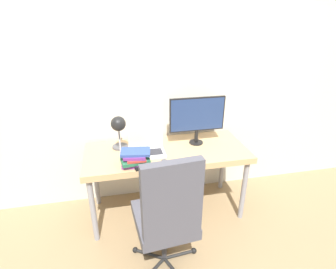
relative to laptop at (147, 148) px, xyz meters
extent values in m
plane|color=#937A56|center=(0.20, -0.31, -0.78)|extent=(12.00, 12.00, 0.00)
cube|color=beige|center=(0.20, 0.42, 0.52)|extent=(8.00, 0.05, 2.60)
cube|color=tan|center=(0.20, 0.02, -0.08)|extent=(1.59, 0.67, 0.06)
cylinder|color=gray|center=(-0.54, -0.25, -0.45)|extent=(0.05, 0.05, 0.68)
cylinder|color=gray|center=(0.93, -0.25, -0.45)|extent=(0.05, 0.05, 0.68)
cylinder|color=gray|center=(-0.54, 0.29, -0.45)|extent=(0.05, 0.05, 0.68)
cylinder|color=gray|center=(0.93, 0.29, -0.45)|extent=(0.05, 0.05, 0.68)
cube|color=silver|center=(0.00, -0.03, -0.04)|extent=(0.34, 0.22, 0.02)
cube|color=#2D2D33|center=(0.00, -0.03, -0.03)|extent=(0.29, 0.13, 0.00)
cube|color=silver|center=(0.00, 0.06, 0.08)|extent=(0.34, 0.04, 0.21)
cube|color=silver|center=(0.00, 0.06, 0.08)|extent=(0.30, 0.03, 0.19)
cylinder|color=black|center=(0.53, 0.11, -0.04)|extent=(0.14, 0.14, 0.01)
cylinder|color=black|center=(0.53, 0.11, 0.03)|extent=(0.04, 0.04, 0.14)
cube|color=black|center=(0.53, 0.11, 0.26)|extent=(0.56, 0.02, 0.35)
cube|color=navy|center=(0.53, 0.10, 0.26)|extent=(0.54, 0.00, 0.32)
cylinder|color=#4C4C51|center=(-0.25, 0.17, -0.04)|extent=(0.16, 0.16, 0.02)
cylinder|color=#99999E|center=(-0.25, 0.10, 0.11)|extent=(0.02, 0.15, 0.30)
sphere|color=black|center=(-0.25, 0.03, 0.26)|extent=(0.14, 0.14, 0.14)
sphere|color=black|center=(0.32, -0.60, -0.76)|extent=(0.05, 0.05, 0.05)
cylinder|color=black|center=(0.18, -0.61, -0.76)|extent=(0.28, 0.05, 0.03)
sphere|color=black|center=(0.10, -0.36, -0.76)|extent=(0.05, 0.05, 0.05)
cylinder|color=black|center=(0.07, -0.49, -0.76)|extent=(0.09, 0.27, 0.03)
sphere|color=black|center=(-0.19, -0.48, -0.76)|extent=(0.05, 0.05, 0.05)
cylinder|color=black|center=(-0.08, -0.55, -0.76)|extent=(0.25, 0.17, 0.03)
cylinder|color=#2D2D33|center=(0.04, -0.62, -0.55)|extent=(0.04, 0.04, 0.37)
cube|color=#4C4C56|center=(0.04, -0.62, -0.32)|extent=(0.49, 0.53, 0.09)
cube|color=#4C4C56|center=(0.06, -0.83, 0.02)|extent=(0.43, 0.11, 0.59)
cube|color=#753384|center=(-0.13, -0.21, -0.03)|extent=(0.25, 0.16, 0.04)
cube|color=#286B47|center=(-0.13, -0.21, 0.00)|extent=(0.26, 0.18, 0.03)
cube|color=#B2382D|center=(-0.12, -0.20, 0.03)|extent=(0.16, 0.19, 0.02)
cube|color=#753384|center=(-0.13, -0.21, 0.05)|extent=(0.21, 0.17, 0.03)
cube|color=#334C8C|center=(-0.12, -0.19, 0.07)|extent=(0.28, 0.19, 0.02)
cube|color=black|center=(-0.13, -0.25, -0.04)|extent=(0.07, 0.14, 0.02)
cube|color=#4C4C51|center=(0.15, -0.25, -0.04)|extent=(0.09, 0.15, 0.02)
camera|label=1|loc=(-0.26, -2.22, 1.14)|focal=28.00mm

